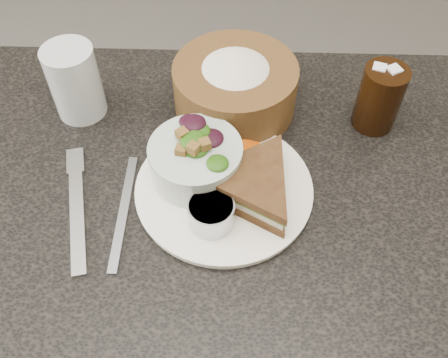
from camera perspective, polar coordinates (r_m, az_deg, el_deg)
name	(u,v)px	position (r m, az deg, el deg)	size (l,w,h in m)	color
dining_table	(225,307)	(1.06, 0.13, -14.39)	(1.00, 0.70, 0.75)	black
dinner_plate	(224,189)	(0.74, 0.00, -1.17)	(0.26, 0.26, 0.01)	white
sandwich	(252,185)	(0.71, 3.20, -0.64)	(0.18, 0.18, 0.05)	#483319
salad_bowl	(196,156)	(0.72, -3.27, 2.69)	(0.14, 0.14, 0.08)	#B1C2BA
dressing_ramekin	(211,213)	(0.68, -1.47, -3.95)	(0.06, 0.06, 0.04)	#AEB2B9
orange_wedge	(242,135)	(0.78, 2.08, 5.08)	(0.06, 0.06, 0.03)	#EB5507
fork	(77,214)	(0.75, -16.44, -3.82)	(0.02, 0.20, 0.01)	#AAAAAA
knife	(124,211)	(0.73, -11.41, -3.63)	(0.01, 0.20, 0.00)	#90959C
bread_basket	(235,81)	(0.82, 1.29, 11.14)	(0.20, 0.20, 0.11)	brown
cola_glass	(380,95)	(0.83, 17.44, 9.15)	(0.07, 0.07, 0.12)	black
water_glass	(75,82)	(0.85, -16.66, 10.58)	(0.08, 0.08, 0.12)	silver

